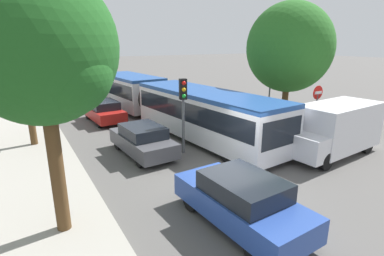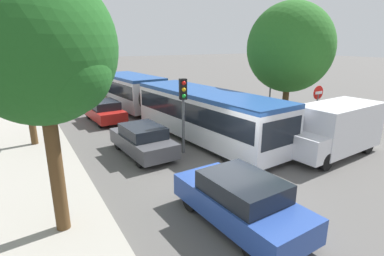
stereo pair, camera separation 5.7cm
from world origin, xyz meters
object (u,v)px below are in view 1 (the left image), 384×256
Objects in this scene: queued_car_blue at (241,200)px; tree_left_near at (44,52)px; articulated_bus at (168,101)px; queued_car_tan at (88,96)px; queued_car_green at (70,86)px; direction_sign_post at (270,80)px; traffic_light at (183,99)px; no_entry_sign at (317,104)px; tree_right_near at (290,50)px; city_bus_rear at (51,68)px; tree_left_mid at (17,46)px; queued_car_red at (104,111)px; queued_car_graphite at (143,140)px; white_van at (335,128)px.

queued_car_blue is 6.13m from tree_left_near.
articulated_bus is 4.26× the size of queued_car_tan.
queued_car_green is (-0.21, 26.09, -0.04)m from queued_car_blue.
queued_car_green is at bearing -0.84° from queued_car_tan.
queued_car_green is 1.13× the size of direction_sign_post.
no_entry_sign is (6.83, -1.69, -0.62)m from traffic_light.
direction_sign_post is at bearing 84.68° from tree_right_near.
queued_car_blue is 0.59× the size of tree_right_near.
tree_right_near is at bearing -160.60° from city_bus_rear.
city_bus_rear is at bearing 82.10° from tree_left_mid.
traffic_light is at bearing -170.75° from queued_car_red.
tree_left_near is (-12.43, -2.03, 2.83)m from no_entry_sign.
tree_left_near is at bearing 135.84° from queued_car_graphite.
direction_sign_post reaches higher than no_entry_sign.
no_entry_sign is at bearing 77.45° from direction_sign_post.
queued_car_red is (-0.26, 13.21, -0.05)m from queued_car_blue.
queued_car_red is 0.55× the size of tree_right_near.
queued_car_red is 6.68m from tree_left_mid.
tree_left_mid is at bearing -4.32° from direction_sign_post.
tree_left_mid is at bearing -38.80° from white_van.
tree_left_mid is (-13.95, 1.61, 2.19)m from direction_sign_post.
queued_car_blue is 1.07× the size of queued_car_red.
tree_right_near is at bearing 160.74° from no_entry_sign.
direction_sign_post is at bearing 165.21° from no_entry_sign.
tree_right_near is at bearing -55.71° from queued_car_blue.
articulated_bus is 2.48× the size of tree_left_mid.
tree_left_near is 14.39m from tree_right_near.
no_entry_sign is at bearing 34.09° from articulated_bus.
queued_car_graphite is (-0.12, -35.15, -0.67)m from city_bus_rear.
direction_sign_post is 0.51× the size of tree_left_mid.
queued_car_red is at bearing 35.60° from tree_left_mid.
traffic_light is at bearing -103.91° from no_entry_sign.
queued_car_graphite is (-0.32, 6.46, -0.04)m from queued_car_blue.
articulated_bus is at bearing -41.55° from queued_car_graphite.
white_van is 2.27m from no_entry_sign.
white_van reaches higher than queued_car_graphite.
queued_car_blue is at bearing 178.18° from queued_car_red.
no_entry_sign is 0.78× the size of direction_sign_post.
queued_car_graphite is at bearing -43.38° from articulated_bus.
queued_car_green is 20.10m from direction_sign_post.
queued_car_tan is 1.45× the size of no_entry_sign.
queued_car_blue is at bearing -175.59° from city_bus_rear.
tree_right_near is (9.24, 7.02, 3.74)m from queued_car_blue.
queued_car_blue is 6.47m from queued_car_graphite.
queued_car_blue is at bearing 177.51° from queued_car_green.
queued_car_tan reaches higher than queued_car_green.
city_bus_rear reaches higher than queued_car_green.
traffic_light is 0.51× the size of tree_left_near.
tree_left_mid is at bearing -91.64° from articulated_bus.
no_entry_sign is at bearing 9.29° from tree_left_near.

